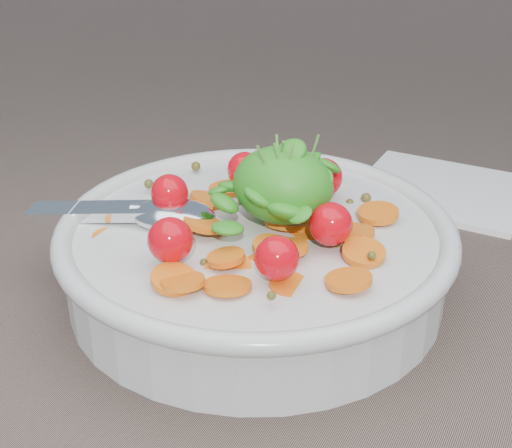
% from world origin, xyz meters
% --- Properties ---
extents(ground, '(6.00, 6.00, 0.00)m').
position_xyz_m(ground, '(0.00, 0.00, 0.00)').
color(ground, '#715D51').
rests_on(ground, ground).
extents(bowl, '(0.34, 0.31, 0.13)m').
position_xyz_m(bowl, '(-0.01, -0.02, 0.04)').
color(bowl, silver).
rests_on(bowl, ground).
extents(napkin, '(0.17, 0.15, 0.01)m').
position_xyz_m(napkin, '(0.08, 0.23, 0.00)').
color(napkin, white).
rests_on(napkin, ground).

